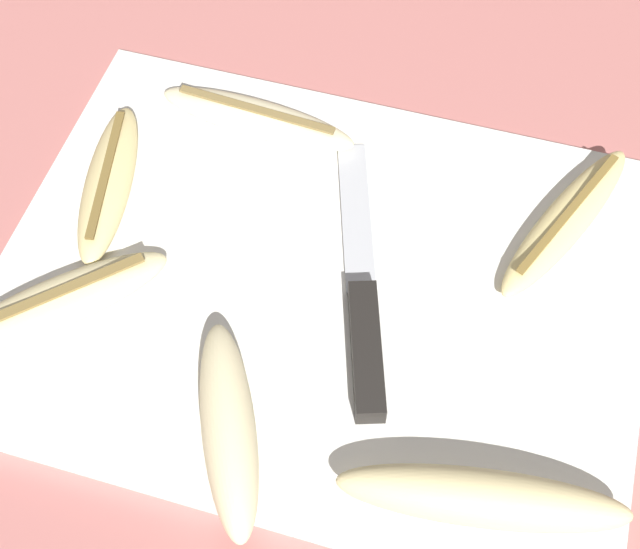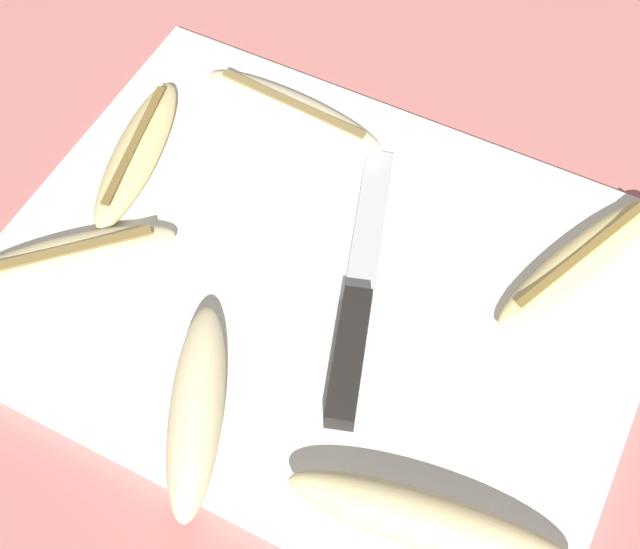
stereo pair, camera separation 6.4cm
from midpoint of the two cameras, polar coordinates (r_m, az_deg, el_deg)
ground_plane at (r=0.66m, az=-2.77°, el=-1.24°), size 4.00×4.00×0.00m
cutting_board at (r=0.65m, az=-2.79°, el=-0.97°), size 0.47×0.36×0.01m
knife at (r=0.62m, az=-0.09°, el=-3.22°), size 0.09×0.23×0.02m
banana_pale_long at (r=0.73m, az=-6.57°, el=9.74°), size 0.17×0.05×0.02m
banana_soft_right at (r=0.66m, az=-18.98°, el=-1.87°), size 0.14×0.14×0.02m
banana_ripe_center at (r=0.57m, az=7.14°, el=-14.30°), size 0.19×0.06×0.03m
banana_golden_short at (r=0.68m, az=12.93°, el=3.20°), size 0.10×0.17×0.02m
banana_cream_curved at (r=0.58m, az=-9.04°, el=-9.91°), size 0.10×0.15×0.03m
banana_spotted_left at (r=0.71m, az=-15.91°, el=5.52°), size 0.07×0.16×0.02m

